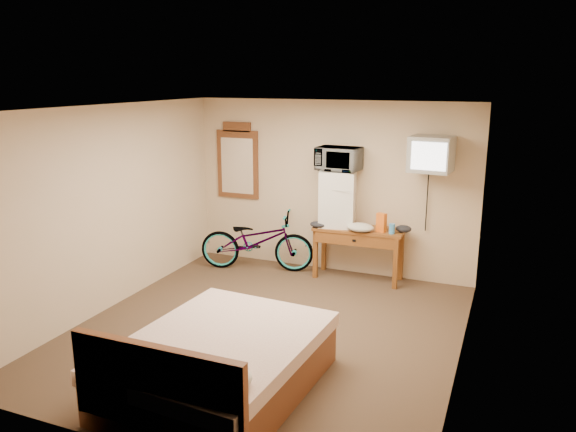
% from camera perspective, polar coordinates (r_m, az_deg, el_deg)
% --- Properties ---
extents(room, '(4.60, 4.64, 2.50)m').
position_cam_1_polar(room, '(6.11, -2.26, -0.89)').
color(room, '#3E281F').
rests_on(room, ground).
extents(desk, '(1.26, 0.52, 0.75)m').
position_cam_1_polar(desk, '(7.93, 7.11, -2.19)').
color(desk, brown).
rests_on(desk, floor).
extents(mini_fridge, '(0.56, 0.54, 0.79)m').
position_cam_1_polar(mini_fridge, '(7.95, 5.07, 1.81)').
color(mini_fridge, white).
rests_on(mini_fridge, desk).
extents(microwave, '(0.62, 0.44, 0.33)m').
position_cam_1_polar(microwave, '(7.85, 5.16, 5.80)').
color(microwave, white).
rests_on(microwave, mini_fridge).
extents(snack_bag, '(0.15, 0.12, 0.26)m').
position_cam_1_polar(snack_bag, '(7.76, 9.47, -0.66)').
color(snack_bag, orange).
rests_on(snack_bag, desk).
extents(blue_cup, '(0.08, 0.08, 0.14)m').
position_cam_1_polar(blue_cup, '(7.70, 10.51, -1.28)').
color(blue_cup, '#3F92D8').
rests_on(blue_cup, desk).
extents(cloth_cream, '(0.37, 0.29, 0.12)m').
position_cam_1_polar(cloth_cream, '(7.75, 7.35, -1.15)').
color(cloth_cream, beige).
rests_on(cloth_cream, desk).
extents(cloth_dark_a, '(0.24, 0.18, 0.09)m').
position_cam_1_polar(cloth_dark_a, '(7.90, 3.08, -0.86)').
color(cloth_dark_a, black).
rests_on(cloth_dark_a, desk).
extents(cloth_dark_b, '(0.22, 0.18, 0.10)m').
position_cam_1_polar(cloth_dark_b, '(7.80, 11.66, -1.28)').
color(cloth_dark_b, black).
rests_on(cloth_dark_b, desk).
extents(crt_television, '(0.57, 0.62, 0.46)m').
position_cam_1_polar(crt_television, '(7.52, 14.35, 6.11)').
color(crt_television, black).
rests_on(crt_television, room).
extents(wall_mirror, '(0.69, 0.04, 1.17)m').
position_cam_1_polar(wall_mirror, '(8.70, -5.14, 5.53)').
color(wall_mirror, brown).
rests_on(wall_mirror, room).
extents(bicycle, '(1.79, 0.99, 0.89)m').
position_cam_1_polar(bicycle, '(8.35, -3.19, -2.53)').
color(bicycle, black).
rests_on(bicycle, floor).
extents(bed, '(1.66, 2.12, 0.90)m').
position_cam_1_polar(bed, '(5.27, -7.29, -14.75)').
color(bed, brown).
rests_on(bed, floor).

